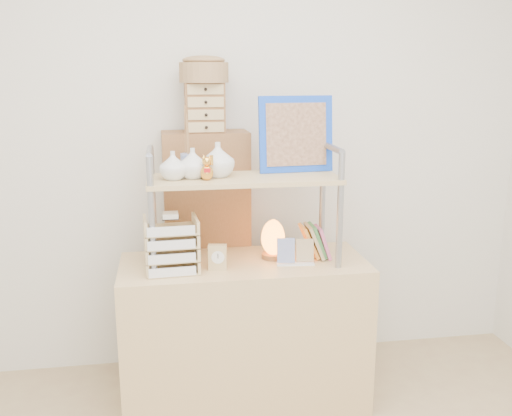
{
  "coord_description": "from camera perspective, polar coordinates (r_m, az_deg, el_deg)",
  "views": [
    {
      "loc": [
        -0.37,
        -1.42,
        1.65
      ],
      "look_at": [
        0.06,
        1.2,
        1.02
      ],
      "focal_mm": 40.0,
      "sensor_mm": 36.0,
      "label": 1
    }
  ],
  "objects": [
    {
      "name": "room_shell",
      "position": [
        1.85,
        2.28,
        14.75
      ],
      "size": [
        3.42,
        3.41,
        2.61
      ],
      "color": "silver",
      "rests_on": "ground"
    },
    {
      "name": "desk",
      "position": [
        2.94,
        -1.17,
        -12.36
      ],
      "size": [
        1.2,
        0.5,
        0.75
      ],
      "primitive_type": "cube",
      "color": "tan",
      "rests_on": "ground"
    },
    {
      "name": "cabinet",
      "position": [
        3.15,
        -4.87,
        -4.68
      ],
      "size": [
        0.45,
        0.25,
        1.35
      ],
      "primitive_type": "cube",
      "rotation": [
        0.0,
        0.0,
        0.02
      ],
      "color": "brown",
      "rests_on": "ground"
    },
    {
      "name": "hutch",
      "position": [
        2.69,
        -1.9,
        3.58
      ],
      "size": [
        0.91,
        0.34,
        0.79
      ],
      "color": "#91959F",
      "rests_on": "desk"
    },
    {
      "name": "letter_tray",
      "position": [
        2.66,
        -8.45,
        -3.97
      ],
      "size": [
        0.24,
        0.23,
        0.28
      ],
      "color": "#CDB87B",
      "rests_on": "desk"
    },
    {
      "name": "salt_lamp",
      "position": [
        2.82,
        1.7,
        -3.08
      ],
      "size": [
        0.13,
        0.12,
        0.2
      ],
      "color": "brown",
      "rests_on": "desk"
    },
    {
      "name": "desk_clock",
      "position": [
        2.68,
        -3.87,
        -4.93
      ],
      "size": [
        0.09,
        0.05,
        0.12
      ],
      "color": "tan",
      "rests_on": "desk"
    },
    {
      "name": "postcard_stand",
      "position": [
        2.76,
        3.93,
        -4.88
      ],
      "size": [
        0.19,
        0.07,
        0.13
      ],
      "color": "white",
      "rests_on": "desk"
    },
    {
      "name": "drawer_chest",
      "position": [
        2.98,
        -5.15,
        9.98
      ],
      "size": [
        0.2,
        0.16,
        0.25
      ],
      "color": "brown",
      "rests_on": "cabinet"
    },
    {
      "name": "woven_basket",
      "position": [
        2.97,
        -5.22,
        13.34
      ],
      "size": [
        0.25,
        0.25,
        0.1
      ],
      "primitive_type": "cylinder",
      "color": "brown",
      "rests_on": "drawer_chest"
    }
  ]
}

